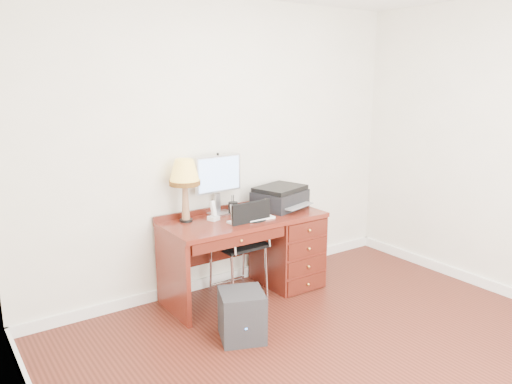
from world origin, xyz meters
TOP-DOWN VIEW (x-y plane):
  - ground at (0.00, 0.00)m, footprint 4.00×4.00m
  - room_shell at (0.00, 0.63)m, footprint 4.00×4.00m
  - desk at (0.32, 1.40)m, footprint 1.50×0.67m
  - monitor at (-0.12, 1.64)m, footprint 0.48×0.17m
  - keyboard at (-0.00, 1.27)m, footprint 0.44×0.13m
  - mouse_pad at (0.02, 1.28)m, footprint 0.23×0.23m
  - printer at (0.47, 1.48)m, footprint 0.57×0.50m
  - leg_lamp at (-0.50, 1.57)m, footprint 0.27×0.27m
  - phone at (-0.28, 1.47)m, footprint 0.10×0.10m
  - pen_cup at (-0.02, 1.55)m, footprint 0.09×0.09m
  - chair at (-0.05, 1.36)m, footprint 0.45×0.45m
  - equipment_box at (-0.47, 0.72)m, footprint 0.43×0.43m

SIDE VIEW (x-z plane):
  - ground at x=0.00m, z-range 0.00..0.00m
  - room_shell at x=0.00m, z-range -1.95..2.05m
  - equipment_box at x=-0.47m, z-range 0.00..0.39m
  - desk at x=0.32m, z-range 0.04..0.79m
  - chair at x=-0.05m, z-range 0.10..1.03m
  - keyboard at x=0.00m, z-range 0.75..0.77m
  - mouse_pad at x=0.02m, z-range 0.74..0.79m
  - phone at x=-0.28m, z-range 0.71..0.89m
  - pen_cup at x=-0.02m, z-range 0.75..0.86m
  - printer at x=0.47m, z-range 0.75..0.96m
  - monitor at x=-0.12m, z-range 0.82..1.37m
  - leg_lamp at x=-0.50m, z-range 0.88..1.44m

